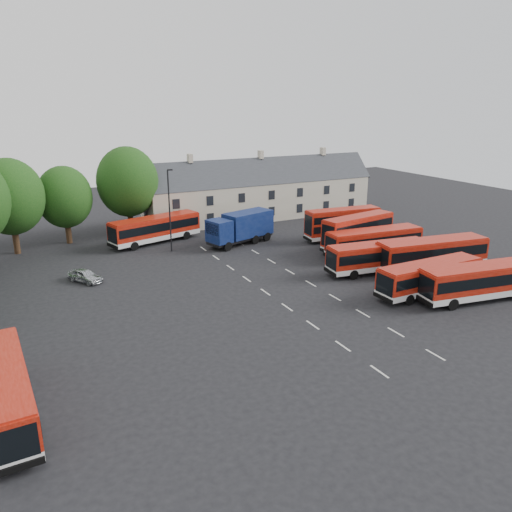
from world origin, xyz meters
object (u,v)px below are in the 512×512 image
(box_truck, at_px, (241,227))
(silver_car, at_px, (85,276))
(lamppost, at_px, (170,208))
(bus_west, at_px, (4,389))
(bus_row_a, at_px, (480,279))
(bus_dd_south, at_px, (358,230))

(box_truck, height_order, silver_car, box_truck)
(lamppost, bearing_deg, silver_car, -149.93)
(bus_west, bearing_deg, box_truck, -48.59)
(silver_car, height_order, lamppost, lamppost)
(bus_west, xyz_separation_m, box_truck, (26.96, 26.42, 0.32))
(bus_row_a, relative_size, silver_car, 3.08)
(silver_car, xyz_separation_m, lamppost, (10.82, 6.26, 4.50))
(bus_west, xyz_separation_m, lamppost, (18.23, 27.21, 3.29))
(bus_west, bearing_deg, bus_row_a, -92.71)
(bus_dd_south, bearing_deg, bus_row_a, -101.05)
(bus_dd_south, bearing_deg, box_truck, 133.80)
(bus_west, relative_size, silver_car, 2.92)
(bus_row_a, height_order, bus_dd_south, bus_dd_south)
(bus_west, distance_m, lamppost, 32.91)
(bus_dd_south, distance_m, lamppost, 22.30)
(bus_west, bearing_deg, lamppost, -36.83)
(bus_row_a, distance_m, bus_dd_south, 17.82)
(bus_dd_south, distance_m, box_truck, 14.15)
(bus_dd_south, height_order, silver_car, bus_dd_south)
(bus_dd_south, relative_size, lamppost, 1.06)
(bus_west, relative_size, lamppost, 1.15)
(bus_dd_south, height_order, bus_west, bus_dd_south)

